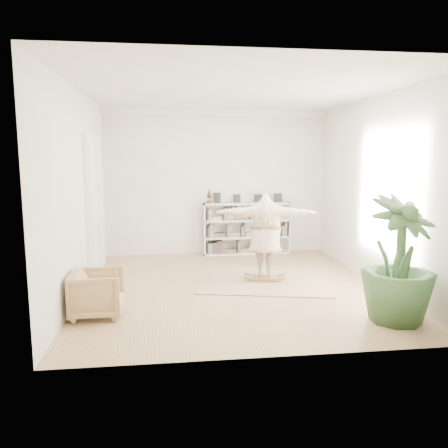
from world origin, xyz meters
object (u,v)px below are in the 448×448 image
at_px(rocker_board, 264,277).
at_px(houseplant, 399,259).
at_px(bookshelf, 246,229).
at_px(armchair, 97,293).
at_px(person, 265,233).

distance_m(rocker_board, houseplant, 2.90).
bearing_deg(bookshelf, houseplant, -74.08).
xyz_separation_m(armchair, rocker_board, (2.96, 1.55, -0.28)).
xyz_separation_m(bookshelf, rocker_board, (-0.08, -2.53, -0.56)).
xyz_separation_m(bookshelf, armchair, (-3.04, -4.08, -0.28)).
bearing_deg(person, bookshelf, -79.03).
height_order(armchair, rocker_board, armchair).
bearing_deg(bookshelf, rocker_board, -91.90).
relative_size(bookshelf, person, 1.09).
distance_m(armchair, person, 3.40).
bearing_deg(bookshelf, person, -91.90).
bearing_deg(bookshelf, armchair, -126.69).
distance_m(bookshelf, houseplant, 5.08).
bearing_deg(houseplant, armchair, 169.90).
xyz_separation_m(person, houseplant, (1.47, -2.34, -0.02)).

